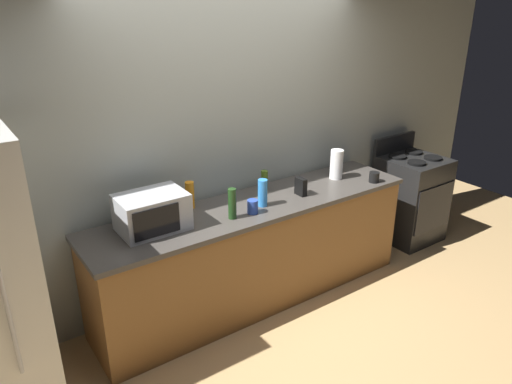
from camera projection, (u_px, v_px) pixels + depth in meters
name	position (u px, v px, depth m)	size (l,w,h in m)	color
ground_plane	(284.00, 320.00, 3.96)	(8.00, 8.00, 0.00)	tan
back_wall	(228.00, 138.00, 4.06)	(6.40, 0.10, 2.70)	#9EA399
counter_run	(256.00, 252.00, 4.09)	(2.84, 0.64, 0.90)	brown
stove_range	(410.00, 198.00, 5.15)	(0.60, 0.61, 1.08)	black
microwave	(152.00, 212.00, 3.44)	(0.48, 0.35, 0.27)	#B7BABF
paper_towel_roll	(336.00, 164.00, 4.40)	(0.12, 0.12, 0.27)	white
cordless_phone	(301.00, 187.00, 4.06)	(0.05, 0.11, 0.15)	black
bottle_olive_oil	(264.00, 181.00, 4.14)	(0.06, 0.06, 0.18)	#4C6B19
bottle_dish_soap	(190.00, 195.00, 3.80)	(0.07, 0.07, 0.22)	orange
bottle_wine	(232.00, 204.00, 3.62)	(0.06, 0.06, 0.24)	#1E3F19
bottle_spray_cleaner	(263.00, 193.00, 3.84)	(0.08, 0.08, 0.22)	#338CE5
mug_blue	(253.00, 207.00, 3.73)	(0.08, 0.08, 0.11)	#2D4CB2
mug_black	(374.00, 177.00, 4.34)	(0.09, 0.09, 0.09)	black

